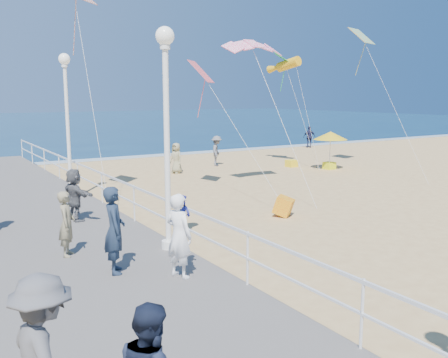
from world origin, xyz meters
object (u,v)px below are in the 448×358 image
toddler_held (182,215)px  beach_walker_a (217,151)px  box_kite (284,208)px  spectator_6 (67,224)px  lamp_post_far (67,108)px  spectator_0 (115,230)px  beach_chair_left (291,163)px  beach_walker_b (309,137)px  woman_holding_toddler (179,236)px  beach_walker_c (176,158)px  beach_umbrella (330,136)px  spectator_2 (44,357)px  lamp_post_mid (166,116)px  beach_chair_right (329,166)px  spectator_5 (75,195)px

toddler_held → beach_walker_a: size_ratio=0.49×
box_kite → beach_walker_a: bearing=31.4°
spectator_6 → beach_walker_a: 18.10m
box_kite → lamp_post_far: bearing=91.3°
spectator_0 → beach_chair_left: (15.08, 12.45, -1.14)m
spectator_6 → beach_walker_b: (23.64, 18.29, -0.33)m
woman_holding_toddler → beach_walker_c: size_ratio=1.09×
spectator_0 → beach_chair_left: bearing=-35.3°
spectator_6 → woman_holding_toddler: bearing=-123.9°
spectator_0 → beach_umbrella: (16.17, 10.45, 0.57)m
toddler_held → lamp_post_far: bearing=-22.1°
woman_holding_toddler → spectator_2: (-3.47, -3.62, 0.05)m
lamp_post_mid → beach_chair_right: (14.61, 9.68, -3.46)m
spectator_0 → spectator_2: bearing=167.2°
toddler_held → spectator_5: 5.80m
beach_walker_a → beach_chair_left: (3.49, -2.63, -0.69)m
lamp_post_mid → toddler_held: lamp_post_mid is taller
lamp_post_far → spectator_0: lamp_post_far is taller
beach_walker_a → beach_walker_c: beach_walker_a is taller
spectator_6 → spectator_5: bearing=6.6°
woman_holding_toddler → beach_walker_a: woman_holding_toddler is taller
toddler_held → spectator_0: size_ratio=0.46×
woman_holding_toddler → beach_walker_b: (22.03, 20.93, -0.44)m
spectator_2 → beach_chair_right: (18.74, 15.20, -1.14)m
toddler_held → beach_walker_b: bearing=-65.8°
beach_umbrella → beach_chair_left: bearing=118.5°
spectator_0 → spectator_5: (0.50, 4.93, -0.14)m
lamp_post_far → spectator_5: size_ratio=3.34×
lamp_post_mid → woman_holding_toddler: (-0.66, -1.90, -2.37)m
beach_walker_b → spectator_2: bearing=64.7°
spectator_2 → beach_umbrella: (18.60, 15.04, 0.57)m
woman_holding_toddler → beach_walker_c: (7.28, 14.79, -0.47)m
beach_walker_a → toddler_held: bearing=-176.4°
beach_umbrella → beach_walker_c: bearing=156.8°
box_kite → beach_umbrella: beach_umbrella is taller
lamp_post_far → toddler_held: lamp_post_far is taller
beach_walker_b → beach_umbrella: bearing=74.9°
beach_walker_a → beach_walker_c: 3.51m
spectator_2 → beach_walker_b: spectator_2 is taller
spectator_0 → beach_walker_b: (23.06, 19.97, -0.49)m
box_kite → beach_chair_right: bearing=0.7°
spectator_2 → beach_chair_right: bearing=-60.4°
woman_holding_toddler → beach_walker_c: woman_holding_toddler is taller
lamp_post_far → beach_chair_right: (14.61, 0.68, -3.46)m
spectator_0 → beach_walker_b: spectator_0 is taller
woman_holding_toddler → beach_walker_b: size_ratio=1.05×
lamp_post_mid → lamp_post_far: 9.00m
lamp_post_far → beach_umbrella: size_ratio=2.49×
lamp_post_mid → beach_umbrella: 17.41m
woman_holding_toddler → beach_chair_left: (14.05, 13.42, -1.09)m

